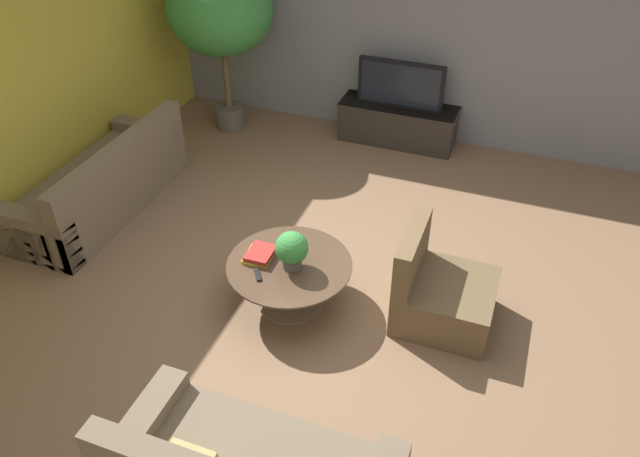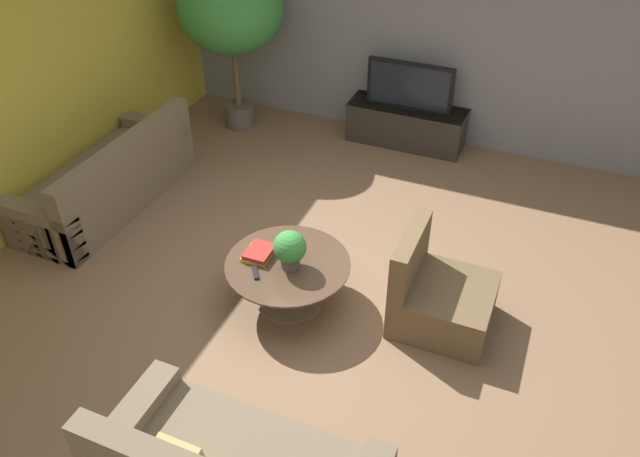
% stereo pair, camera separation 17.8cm
% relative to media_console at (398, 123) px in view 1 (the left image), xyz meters
% --- Properties ---
extents(ground_plane, '(24.00, 24.00, 0.00)m').
position_rel_media_console_xyz_m(ground_plane, '(0.12, -2.94, -0.26)').
color(ground_plane, brown).
extents(back_wall_stone, '(7.40, 0.12, 3.00)m').
position_rel_media_console_xyz_m(back_wall_stone, '(0.12, 0.32, 1.24)').
color(back_wall_stone, slate).
rests_on(back_wall_stone, ground).
extents(side_wall_left, '(0.12, 7.40, 3.00)m').
position_rel_media_console_xyz_m(side_wall_left, '(-3.14, -2.74, 1.24)').
color(side_wall_left, gold).
rests_on(side_wall_left, ground).
extents(media_console, '(1.46, 0.50, 0.49)m').
position_rel_media_console_xyz_m(media_console, '(0.00, 0.00, 0.00)').
color(media_console, '#2D2823').
rests_on(media_console, ground).
extents(television, '(1.05, 0.13, 0.56)m').
position_rel_media_console_xyz_m(television, '(0.00, -0.00, 0.51)').
color(television, black).
rests_on(television, media_console).
extents(coffee_table, '(1.08, 1.08, 0.44)m').
position_rel_media_console_xyz_m(coffee_table, '(-0.12, -3.20, 0.05)').
color(coffee_table, '#756656').
rests_on(coffee_table, ground).
extents(couch_by_wall, '(0.84, 2.13, 0.84)m').
position_rel_media_console_xyz_m(couch_by_wall, '(-2.55, -2.54, 0.03)').
color(couch_by_wall, brown).
rests_on(couch_by_wall, ground).
extents(armchair_wicker, '(0.80, 0.76, 0.86)m').
position_rel_media_console_xyz_m(armchair_wicker, '(1.14, -2.92, 0.01)').
color(armchair_wicker, brown).
rests_on(armchair_wicker, ground).
extents(potted_palm_tall, '(1.26, 1.26, 2.07)m').
position_rel_media_console_xyz_m(potted_palm_tall, '(-2.15, -0.39, 1.25)').
color(potted_palm_tall, '#514C47').
rests_on(potted_palm_tall, ground).
extents(potted_plant_tabletop, '(0.28, 0.28, 0.35)m').
position_rel_media_console_xyz_m(potted_plant_tabletop, '(-0.08, -3.23, 0.38)').
color(potted_plant_tabletop, '#514C47').
rests_on(potted_plant_tabletop, coffee_table).
extents(book_stack, '(0.25, 0.27, 0.07)m').
position_rel_media_console_xyz_m(book_stack, '(-0.39, -3.21, 0.22)').
color(book_stack, gold).
rests_on(book_stack, coffee_table).
extents(remote_black, '(0.13, 0.15, 0.02)m').
position_rel_media_console_xyz_m(remote_black, '(-0.31, -3.43, 0.19)').
color(remote_black, black).
rests_on(remote_black, coffee_table).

